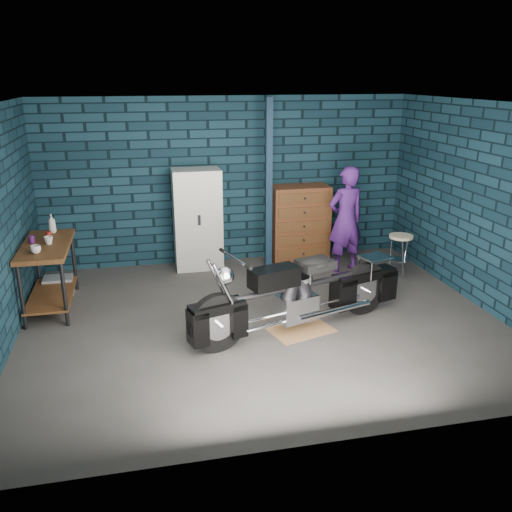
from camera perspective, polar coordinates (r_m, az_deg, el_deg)
The scene contains 16 objects.
ground at distance 7.03m, azimuth 0.64°, elevation -6.79°, with size 6.00×6.00×0.00m, color #454340.
room_walls at distance 6.98m, azimuth -0.34°, elevation 9.44°, with size 6.02×5.01×2.71m.
support_post at distance 8.54m, azimuth 1.33°, elevation 7.36°, with size 0.10×0.10×2.70m, color #12263A.
workbench at distance 7.73m, azimuth -20.88°, elevation -2.01°, with size 0.60×1.40×0.91m, color brown.
drip_mat at distance 6.82m, azimuth 4.61°, elevation -7.65°, with size 0.76×0.57×0.01m, color olive.
motorcycle at distance 6.60m, azimuth 4.73°, elevation -3.40°, with size 2.50×0.68×1.10m, color black, non-canonical shape.
person at distance 8.65m, azimuth 9.41°, elevation 3.81°, with size 0.61×0.40×1.68m, color #4E1F77.
storage_bin at distance 8.31m, azimuth -20.04°, elevation -2.93°, with size 0.41×0.29×0.25m, color gray.
locker at distance 8.75m, azimuth -6.18°, elevation 3.87°, with size 0.75×0.54×1.61m, color silver.
tool_chest at distance 9.12m, azimuth 4.59°, elevation 3.43°, with size 0.95×0.53×1.27m, color brown.
shop_stool at distance 8.72m, azimuth 14.87°, elevation 0.04°, with size 0.36×0.36×0.66m, color beige, non-canonical shape.
cup_a at distance 7.22m, azimuth -22.18°, elevation 0.65°, with size 0.13×0.13×0.10m, color beige.
cup_b at distance 7.54m, azimuth -20.99°, elevation 1.55°, with size 0.11×0.11×0.11m, color beige.
mug_purple at distance 7.68m, azimuth -22.55°, elevation 1.63°, with size 0.07×0.07×0.10m, color #4A175C.
mug_red at distance 7.75m, azimuth -20.97°, elevation 2.00°, with size 0.08×0.08×0.11m, color maroon.
bottle at distance 8.07m, azimuth -20.69°, elevation 3.23°, with size 0.10×0.10×0.26m, color gray.
Camera 1 is at (-1.44, -6.19, 3.02)m, focal length 38.00 mm.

